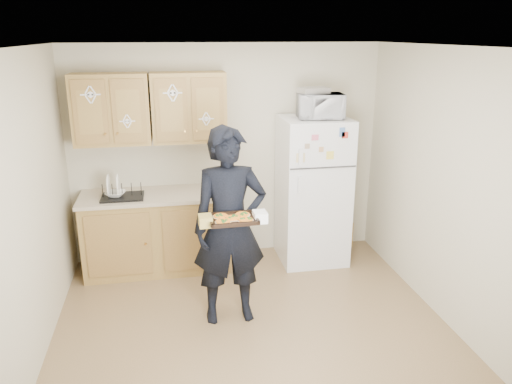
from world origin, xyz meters
TOP-DOWN VIEW (x-y plane):
  - floor at (0.00, 0.00)m, footprint 3.60×3.60m
  - ceiling at (0.00, 0.00)m, footprint 3.60×3.60m
  - wall_back at (0.00, 1.80)m, footprint 3.60×0.04m
  - wall_front at (0.00, -1.80)m, footprint 3.60×0.04m
  - wall_left at (-1.80, 0.00)m, footprint 0.04×3.60m
  - wall_right at (1.80, 0.00)m, footprint 0.04×3.60m
  - refrigerator at (0.95, 1.43)m, footprint 0.75×0.70m
  - base_cabinet at (-0.85, 1.48)m, footprint 1.60×0.60m
  - countertop at (-0.85, 1.48)m, footprint 1.64×0.64m
  - upper_cab_left at (-1.25, 1.61)m, footprint 0.80×0.33m
  - upper_cab_right at (-0.43, 1.61)m, footprint 0.80×0.33m
  - cereal_box at (1.47, 1.67)m, footprint 0.20×0.07m
  - person at (-0.17, 0.30)m, footprint 0.69×0.46m
  - baking_tray at (-0.18, 0.00)m, footprint 0.41×0.31m
  - pizza_front_left at (-0.27, -0.07)m, footprint 0.13×0.13m
  - pizza_front_right at (-0.08, -0.06)m, footprint 0.13×0.13m
  - pizza_back_left at (-0.28, 0.07)m, footprint 0.13×0.13m
  - pizza_back_right at (-0.09, 0.07)m, footprint 0.13×0.13m
  - pizza_center at (-0.18, 0.00)m, footprint 0.13×0.13m
  - microwave at (0.99, 1.38)m, footprint 0.52×0.38m
  - foil_pan at (0.91, 1.41)m, footprint 0.34×0.27m
  - dish_rack at (-1.19, 1.41)m, footprint 0.45×0.34m
  - bowl at (-1.26, 1.41)m, footprint 0.25×0.25m
  - soap_bottle at (-0.20, 1.36)m, footprint 0.10×0.10m

SIDE VIEW (x-z plane):
  - floor at x=0.00m, z-range 0.00..0.00m
  - cereal_box at x=1.47m, z-range 0.00..0.32m
  - base_cabinet at x=-0.85m, z-range 0.00..0.86m
  - refrigerator at x=0.95m, z-range 0.00..1.70m
  - countertop at x=-0.85m, z-range 0.86..0.90m
  - person at x=-0.17m, z-range 0.00..1.84m
  - bowl at x=-1.26m, z-range 0.92..0.97m
  - dish_rack at x=-1.19m, z-range 0.90..1.08m
  - soap_bottle at x=-0.20m, z-range 0.90..1.11m
  - baking_tray at x=-0.18m, z-range 1.09..1.13m
  - pizza_front_left at x=-0.27m, z-range 1.11..1.13m
  - pizza_front_right at x=-0.08m, z-range 1.11..1.13m
  - pizza_back_left at x=-0.28m, z-range 1.11..1.13m
  - pizza_back_right at x=-0.09m, z-range 1.11..1.13m
  - pizza_center at x=-0.18m, z-range 1.11..1.13m
  - wall_back at x=0.00m, z-range 0.00..2.50m
  - wall_front at x=0.00m, z-range 0.00..2.50m
  - wall_left at x=-1.80m, z-range 0.00..2.50m
  - wall_right at x=1.80m, z-range 0.00..2.50m
  - upper_cab_left at x=-1.25m, z-range 1.45..2.20m
  - upper_cab_right at x=-0.43m, z-range 1.45..2.20m
  - microwave at x=0.99m, z-range 1.70..1.97m
  - foil_pan at x=0.91m, z-range 1.97..2.04m
  - ceiling at x=0.00m, z-range 2.50..2.50m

